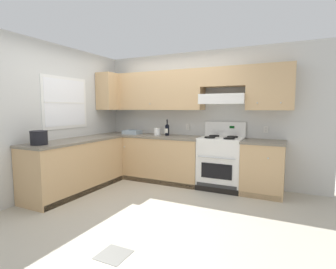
{
  "coord_description": "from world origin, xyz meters",
  "views": [
    {
      "loc": [
        2.12,
        -3.29,
        1.45
      ],
      "look_at": [
        0.2,
        0.7,
        1.0
      ],
      "focal_mm": 27.51,
      "sensor_mm": 36.0,
      "label": 1
    }
  ],
  "objects_px": {
    "bowl": "(132,133)",
    "bucket": "(39,137)",
    "stove": "(221,162)",
    "wine_bottle": "(167,129)",
    "paper_towel_roll": "(157,132)"
  },
  "relations": [
    {
      "from": "stove",
      "to": "bucket",
      "type": "distance_m",
      "value": 3.03
    },
    {
      "from": "stove",
      "to": "wine_bottle",
      "type": "bearing_deg",
      "value": 176.58
    },
    {
      "from": "stove",
      "to": "paper_towel_roll",
      "type": "bearing_deg",
      "value": 178.31
    },
    {
      "from": "wine_bottle",
      "to": "stove",
      "type": "bearing_deg",
      "value": -3.42
    },
    {
      "from": "bowl",
      "to": "paper_towel_roll",
      "type": "bearing_deg",
      "value": 3.39
    },
    {
      "from": "stove",
      "to": "bowl",
      "type": "bearing_deg",
      "value": 179.88
    },
    {
      "from": "bucket",
      "to": "bowl",
      "type": "bearing_deg",
      "value": 79.87
    },
    {
      "from": "wine_bottle",
      "to": "paper_towel_roll",
      "type": "height_order",
      "value": "wine_bottle"
    },
    {
      "from": "bucket",
      "to": "paper_towel_roll",
      "type": "xyz_separation_m",
      "value": [
        0.94,
        1.99,
        -0.04
      ]
    },
    {
      "from": "bowl",
      "to": "bucket",
      "type": "distance_m",
      "value": 1.99
    },
    {
      "from": "bowl",
      "to": "bucket",
      "type": "xyz_separation_m",
      "value": [
        -0.35,
        -1.96,
        0.08
      ]
    },
    {
      "from": "wine_bottle",
      "to": "paper_towel_roll",
      "type": "bearing_deg",
      "value": -172.34
    },
    {
      "from": "wine_bottle",
      "to": "bowl",
      "type": "bearing_deg",
      "value": -175.5
    },
    {
      "from": "bowl",
      "to": "paper_towel_roll",
      "type": "height_order",
      "value": "paper_towel_roll"
    },
    {
      "from": "bowl",
      "to": "bucket",
      "type": "relative_size",
      "value": 1.38
    }
  ]
}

